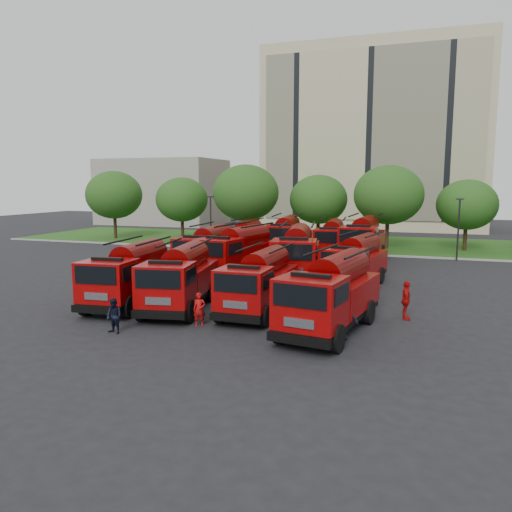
{
  "coord_description": "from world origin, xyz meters",
  "views": [
    {
      "loc": [
        9.38,
        -26.47,
        6.29
      ],
      "look_at": [
        -0.53,
        2.75,
        1.8
      ],
      "focal_mm": 35.0,
      "sensor_mm": 36.0,
      "label": 1
    }
  ],
  "objects": [
    {
      "name": "apartment_building",
      "position": [
        2.0,
        47.94,
        12.5
      ],
      "size": [
        30.0,
        14.18,
        25.0
      ],
      "color": "tan",
      "rests_on": "ground"
    },
    {
      "name": "fire_truck_9",
      "position": [
        -1.89,
        14.6,
        1.75
      ],
      "size": [
        3.5,
        7.9,
        3.48
      ],
      "rotation": [
        0.0,
        0.0,
        0.11
      ],
      "color": "black",
      "rests_on": "ground"
    },
    {
      "name": "fire_truck_7",
      "position": [
        5.49,
        3.96,
        1.57
      ],
      "size": [
        3.44,
        7.13,
        3.11
      ],
      "rotation": [
        0.0,
        0.0,
        -0.17
      ],
      "color": "black",
      "rests_on": "ground"
    },
    {
      "name": "firefighter_4",
      "position": [
        -5.87,
        0.66,
        0.0
      ],
      "size": [
        1.11,
        1.03,
        1.9
      ],
      "primitive_type": "imported",
      "rotation": [
        0.0,
        0.0,
        2.54
      ],
      "color": "black",
      "rests_on": "ground"
    },
    {
      "name": "fire_truck_2",
      "position": [
        1.85,
        -3.75,
        1.53
      ],
      "size": [
        2.48,
        6.68,
        3.03
      ],
      "rotation": [
        0.0,
        0.0,
        -0.0
      ],
      "color": "black",
      "rests_on": "ground"
    },
    {
      "name": "fire_truck_8",
      "position": [
        -5.6,
        14.62,
        1.53
      ],
      "size": [
        2.62,
        6.76,
        3.05
      ],
      "rotation": [
        0.0,
        0.0,
        0.03
      ],
      "color": "black",
      "rests_on": "ground"
    },
    {
      "name": "fire_truck_3",
      "position": [
        5.74,
        -5.74,
        1.64
      ],
      "size": [
        3.56,
        7.46,
        3.26
      ],
      "rotation": [
        0.0,
        0.0,
        -0.16
      ],
      "color": "black",
      "rests_on": "ground"
    },
    {
      "name": "fire_truck_10",
      "position": [
        2.17,
        14.46,
        1.65
      ],
      "size": [
        3.2,
        7.43,
        3.28
      ],
      "rotation": [
        0.0,
        0.0,
        0.1
      ],
      "color": "black",
      "rests_on": "ground"
    },
    {
      "name": "curb",
      "position": [
        0.0,
        17.9,
        0.07
      ],
      "size": [
        70.0,
        0.3,
        0.14
      ],
      "primitive_type": "cube",
      "color": "gray",
      "rests_on": "ground"
    },
    {
      "name": "fire_truck_1",
      "position": [
        -2.15,
        -4.32,
        1.6
      ],
      "size": [
        3.62,
        7.28,
        3.17
      ],
      "rotation": [
        0.0,
        0.0,
        0.18
      ],
      "color": "black",
      "rests_on": "ground"
    },
    {
      "name": "fire_truck_6",
      "position": [
        1.64,
        4.57,
        1.78
      ],
      "size": [
        3.96,
        8.12,
        3.54
      ],
      "rotation": [
        0.0,
        0.0,
        0.17
      ],
      "color": "black",
      "rests_on": "ground"
    },
    {
      "name": "firefighter_3",
      "position": [
        6.45,
        -6.75,
        0.0
      ],
      "size": [
        1.33,
        0.97,
        1.85
      ],
      "primitive_type": "imported",
      "rotation": [
        0.0,
        0.0,
        3.48
      ],
      "color": "black",
      "rests_on": "ground"
    },
    {
      "name": "firefighter_2",
      "position": [
        8.72,
        -2.84,
        0.0
      ],
      "size": [
        0.73,
        1.14,
        1.83
      ],
      "primitive_type": "imported",
      "rotation": [
        0.0,
        0.0,
        1.69
      ],
      "color": "#B30E0D",
      "rests_on": "ground"
    },
    {
      "name": "firefighter_1",
      "position": [
        -2.85,
        -9.06,
        0.0
      ],
      "size": [
        0.8,
        0.56,
        1.51
      ],
      "primitive_type": "imported",
      "rotation": [
        0.0,
        0.0,
        -0.23
      ],
      "color": "black",
      "rests_on": "ground"
    },
    {
      "name": "ground",
      "position": [
        0.0,
        0.0,
        0.0
      ],
      "size": [
        140.0,
        140.0,
        0.0
      ],
      "primitive_type": "plane",
      "color": "black",
      "rests_on": "ground"
    },
    {
      "name": "fire_truck_4",
      "position": [
        -5.02,
        5.5,
        1.65
      ],
      "size": [
        2.88,
        7.3,
        3.28
      ],
      "rotation": [
        0.0,
        0.0,
        0.04
      ],
      "color": "black",
      "rests_on": "ground"
    },
    {
      "name": "lawn",
      "position": [
        0.0,
        26.0,
        0.06
      ],
      "size": [
        70.0,
        16.0,
        0.12
      ],
      "primitive_type": "cube",
      "color": "#254C14",
      "rests_on": "ground"
    },
    {
      "name": "fire_truck_5",
      "position": [
        -2.51,
        4.74,
        1.71
      ],
      "size": [
        3.73,
        7.78,
        3.4
      ],
      "rotation": [
        0.0,
        0.0,
        -0.16
      ],
      "color": "black",
      "rests_on": "ground"
    },
    {
      "name": "tree_2",
      "position": [
        -8.0,
        21.5,
        5.35
      ],
      "size": [
        6.72,
        6.72,
        8.22
      ],
      "color": "#382314",
      "rests_on": "ground"
    },
    {
      "name": "tree_3",
      "position": [
        -1.0,
        24.0,
        4.68
      ],
      "size": [
        5.88,
        5.88,
        7.19
      ],
      "color": "#382314",
      "rests_on": "ground"
    },
    {
      "name": "lamp_post_1",
      "position": [
        12.0,
        17.2,
        2.9
      ],
      "size": [
        0.6,
        0.25,
        5.11
      ],
      "color": "black",
      "rests_on": "ground"
    },
    {
      "name": "lamp_post_0",
      "position": [
        -10.0,
        17.2,
        2.9
      ],
      "size": [
        0.6,
        0.25,
        5.11
      ],
      "color": "black",
      "rests_on": "ground"
    },
    {
      "name": "tree_0",
      "position": [
        -24.0,
        22.0,
        5.02
      ],
      "size": [
        6.3,
        6.3,
        7.7
      ],
      "color": "#382314",
      "rests_on": "ground"
    },
    {
      "name": "firefighter_5",
      "position": [
        6.65,
        0.27,
        0.0
      ],
      "size": [
        1.61,
        1.39,
        1.62
      ],
      "primitive_type": "imported",
      "rotation": [
        0.0,
        0.0,
        2.54
      ],
      "color": "#B30E0D",
      "rests_on": "ground"
    },
    {
      "name": "side_building",
      "position": [
        -30.0,
        44.0,
        5.0
      ],
      "size": [
        18.0,
        12.0,
        10.0
      ],
      "primitive_type": "cube",
      "color": "gray",
      "rests_on": "ground"
    },
    {
      "name": "fire_truck_0",
      "position": [
        -5.01,
        -4.37,
        1.6
      ],
      "size": [
        3.12,
        7.21,
        3.19
      ],
      "rotation": [
        0.0,
        0.0,
        0.1
      ],
      "color": "black",
      "rests_on": "ground"
    },
    {
      "name": "tree_5",
      "position": [
        13.0,
        23.5,
        4.35
      ],
      "size": [
        5.46,
        5.46,
        6.68
      ],
      "color": "#382314",
      "rests_on": "ground"
    },
    {
      "name": "fire_truck_11",
      "position": [
        4.72,
        14.2,
        1.82
      ],
      "size": [
        3.12,
        8.05,
        3.62
      ],
      "rotation": [
        0.0,
        0.0,
        -0.03
      ],
      "color": "black",
      "rests_on": "ground"
    },
    {
      "name": "firefighter_0",
      "position": [
        0.06,
        -6.85,
        0.0
      ],
      "size": [
        0.67,
        0.61,
        1.5
      ],
      "primitive_type": "imported",
      "rotation": [
        0.0,
        0.0,
        0.5
      ],
      "color": "#B30E0D",
      "rests_on": "ground"
    },
    {
      "name": "tree_1",
      "position": [
        -16.0,
        23.0,
        4.55
      ],
      "size": [
        5.71,
        5.71,
        6.98
      ],
      "color": "#382314",
      "rests_on": "ground"
    },
    {
      "name": "tree_4",
      "position": [
        6.0,
        22.5,
        5.22
      ],
      "size": [
        6.55,
        6.55,
        8.01
      ],
      "color": "#382314",
      "rests_on": "ground"
    }
  ]
}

